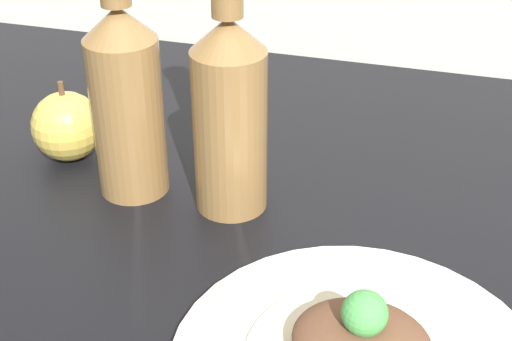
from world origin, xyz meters
TOP-DOWN VIEW (x-y plane):
  - ground_plane at (0.00, 0.00)cm, footprint 180.00×110.00cm
  - cider_bottle_left at (-16.12, 13.27)cm, footprint 6.94×6.94cm
  - cider_bottle_right at (-5.80, 13.27)cm, footprint 6.94×6.94cm
  - apple at (-25.45, 16.96)cm, footprint 7.50×7.50cm

SIDE VIEW (x-z plane):
  - ground_plane at x=0.00cm, z-range -4.00..0.00cm
  - apple at x=-25.45cm, z-range -0.71..8.22cm
  - cider_bottle_left at x=-16.12cm, z-range -3.72..25.18cm
  - cider_bottle_right at x=-5.80cm, z-range -3.72..25.18cm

